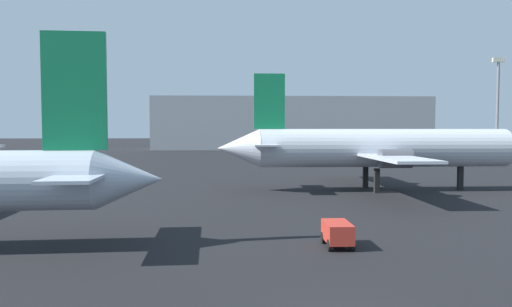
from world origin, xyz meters
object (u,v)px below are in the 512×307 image
Objects in this scene: airplane_far_left at (508,146)px; light_mast_right at (498,103)px; airplane_on_taxiway at (381,148)px; baggage_cart at (337,233)px.

light_mast_right is at bearing 23.52° from airplane_far_left.
airplane_on_taxiway reaches higher than airplane_far_left.
baggage_cart is 0.12× the size of light_mast_right.
airplane_on_taxiway is 24.70m from baggage_cart.
airplane_on_taxiway reaches higher than baggage_cart.
baggage_cart is at bearing -125.28° from light_mast_right.
airplane_on_taxiway is 1.70× the size of light_mast_right.
light_mast_right is at bearing 48.95° from airplane_on_taxiway.
airplane_far_left reaches higher than baggage_cart.
airplane_far_left is 9.00m from light_mast_right.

